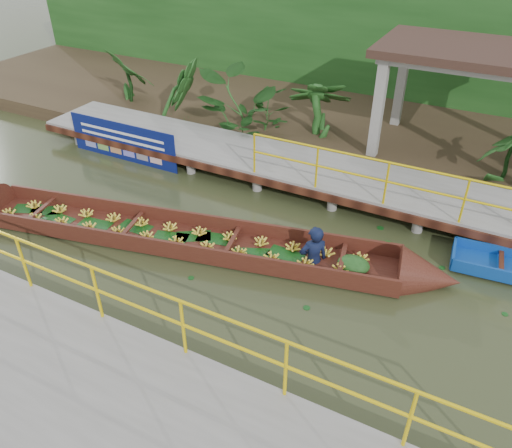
% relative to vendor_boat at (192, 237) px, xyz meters
% --- Properties ---
extents(ground, '(80.00, 80.00, 0.00)m').
position_rel_vendor_boat_xyz_m(ground, '(1.14, 0.04, -0.21)').
color(ground, '#2A3118').
rests_on(ground, ground).
extents(land_strip, '(30.00, 8.00, 0.45)m').
position_rel_vendor_boat_xyz_m(land_strip, '(1.14, 7.54, 0.02)').
color(land_strip, '#36281B').
rests_on(land_strip, ground).
extents(far_dock, '(16.00, 2.06, 1.66)m').
position_rel_vendor_boat_xyz_m(far_dock, '(1.16, 3.46, 0.27)').
color(far_dock, gray).
rests_on(far_dock, ground).
extents(near_dock, '(18.00, 2.40, 1.73)m').
position_rel_vendor_boat_xyz_m(near_dock, '(2.14, -4.16, 0.09)').
color(near_dock, gray).
rests_on(near_dock, ground).
extents(pavilion, '(4.40, 3.00, 3.00)m').
position_rel_vendor_boat_xyz_m(pavilion, '(4.14, 6.34, 2.61)').
color(pavilion, gray).
rests_on(pavilion, ground).
extents(foliage_backdrop, '(30.00, 0.80, 4.00)m').
position_rel_vendor_boat_xyz_m(foliage_backdrop, '(1.14, 10.04, 1.79)').
color(foliage_backdrop, '#184315').
rests_on(foliage_backdrop, ground).
extents(vendor_boat, '(11.33, 3.44, 2.12)m').
position_rel_vendor_boat_xyz_m(vendor_boat, '(0.00, 0.00, 0.00)').
color(vendor_boat, '#3C1610').
rests_on(vendor_boat, ground).
extents(blue_banner, '(3.54, 0.04, 1.11)m').
position_rel_vendor_boat_xyz_m(blue_banner, '(-3.93, 2.52, 0.35)').
color(blue_banner, '#0B165B').
rests_on(blue_banner, ground).
extents(tropical_plants, '(14.27, 1.27, 1.59)m').
position_rel_vendor_boat_xyz_m(tropical_plants, '(0.31, 5.34, 1.03)').
color(tropical_plants, '#184315').
rests_on(tropical_plants, ground).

